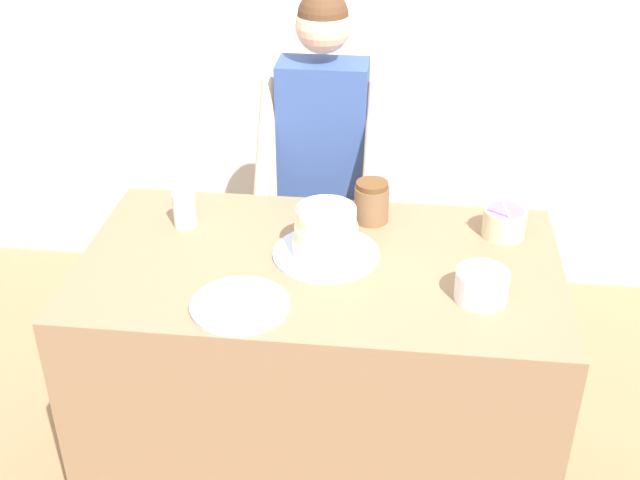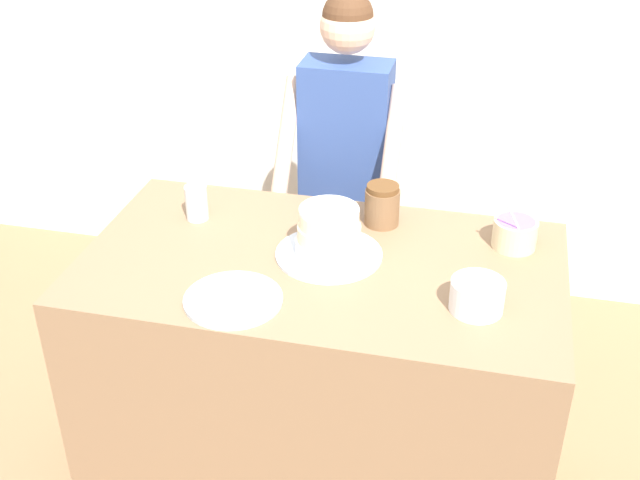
{
  "view_description": "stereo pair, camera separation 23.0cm",
  "coord_description": "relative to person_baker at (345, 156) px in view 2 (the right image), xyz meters",
  "views": [
    {
      "loc": [
        0.24,
        -1.61,
        2.21
      ],
      "look_at": [
        0.01,
        0.36,
        1.04
      ],
      "focal_mm": 45.0,
      "sensor_mm": 36.0,
      "label": 1
    },
    {
      "loc": [
        0.46,
        -1.57,
        2.21
      ],
      "look_at": [
        0.01,
        0.36,
        1.04
      ],
      "focal_mm": 45.0,
      "sensor_mm": 36.0,
      "label": 2
    }
  ],
  "objects": [
    {
      "name": "frosting_bowl_white",
      "position": [
        0.53,
        -0.81,
        0.01
      ],
      "size": [
        0.15,
        0.15,
        0.09
      ],
      "color": "white",
      "rests_on": "counter"
    },
    {
      "name": "wall_back",
      "position": [
        0.07,
        0.79,
        0.32
      ],
      "size": [
        10.0,
        0.05,
        2.6
      ],
      "color": "silver",
      "rests_on": "ground_plane"
    },
    {
      "name": "ceramic_plate",
      "position": [
        -0.12,
        -0.93,
        -0.03
      ],
      "size": [
        0.28,
        0.28,
        0.01
      ],
      "color": "silver",
      "rests_on": "counter"
    },
    {
      "name": "stoneware_jar",
      "position": [
        0.2,
        -0.4,
        0.03
      ],
      "size": [
        0.11,
        0.11,
        0.14
      ],
      "color": "brown",
      "rests_on": "counter"
    },
    {
      "name": "drinking_glass",
      "position": [
        -0.39,
        -0.51,
        0.02
      ],
      "size": [
        0.07,
        0.07,
        0.12
      ],
      "color": "silver",
      "rests_on": "counter"
    },
    {
      "name": "cake",
      "position": [
        0.08,
        -0.63,
        0.03
      ],
      "size": [
        0.32,
        0.32,
        0.16
      ],
      "color": "silver",
      "rests_on": "counter"
    },
    {
      "name": "person_baker",
      "position": [
        0.0,
        0.0,
        0.0
      ],
      "size": [
        0.44,
        0.43,
        1.58
      ],
      "color": "#2D2D38",
      "rests_on": "ground_plane"
    },
    {
      "name": "frosting_bowl_purple",
      "position": [
        0.62,
        -0.45,
        0.01
      ],
      "size": [
        0.13,
        0.13,
        0.18
      ],
      "color": "beige",
      "rests_on": "counter"
    },
    {
      "name": "counter",
      "position": [
        0.07,
        -0.67,
        -0.51
      ],
      "size": [
        1.44,
        0.8,
        0.94
      ],
      "color": "#8C6B4C",
      "rests_on": "ground_plane"
    }
  ]
}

